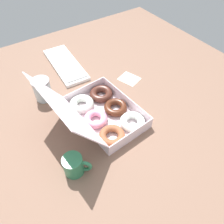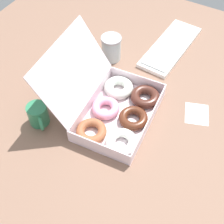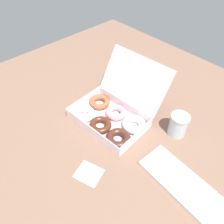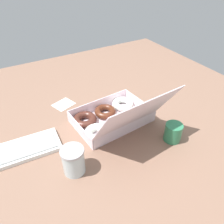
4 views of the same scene
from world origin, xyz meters
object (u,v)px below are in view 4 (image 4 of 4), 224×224
(coffee_mug, at_px, (173,132))
(glass_jar, at_px, (73,160))
(donut_box, at_px, (113,117))
(keyboard, at_px, (13,153))

(coffee_mug, height_order, glass_jar, glass_jar)
(donut_box, bearing_deg, glass_jar, 32.76)
(glass_jar, bearing_deg, keyboard, -46.49)
(keyboard, relative_size, coffee_mug, 4.05)
(keyboard, height_order, coffee_mug, coffee_mug)
(glass_jar, bearing_deg, coffee_mug, 172.84)
(donut_box, distance_m, glass_jar, 0.33)
(keyboard, distance_m, coffee_mug, 0.70)
(coffee_mug, bearing_deg, keyboard, -22.00)
(donut_box, distance_m, keyboard, 0.47)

